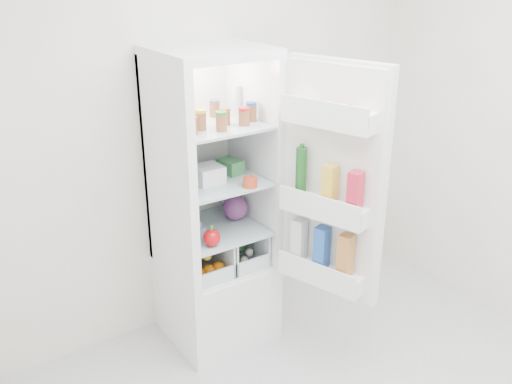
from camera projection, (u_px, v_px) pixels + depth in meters
room_walls at (403, 132)px, 2.26m from camera, size 3.02×3.02×2.61m
refrigerator at (211, 236)px, 3.47m from camera, size 0.60×0.60×1.80m
shelf_low at (216, 228)px, 3.40m from camera, size 0.49×0.53×0.01m
shelf_mid at (214, 180)px, 3.28m from camera, size 0.49×0.53×0.02m
shelf_top at (213, 124)px, 3.15m from camera, size 0.49×0.53×0.02m
crisper_left at (199, 253)px, 3.38m from camera, size 0.23×0.46×0.22m
crisper_right at (234, 242)px, 3.51m from camera, size 0.23×0.46×0.22m
condiment_jars at (216, 118)px, 3.08m from camera, size 0.46×0.34×0.08m
squeeze_bottle at (236, 100)px, 3.30m from camera, size 0.06×0.06×0.16m
tub_white at (208, 174)px, 3.20m from camera, size 0.15×0.15×0.10m
tin_red at (250, 182)px, 3.15m from camera, size 0.10×0.10×0.05m
foil_tray at (202, 177)px, 3.25m from camera, size 0.18×0.15×0.04m
tub_green at (230, 166)px, 3.35m from camera, size 0.13×0.16×0.08m
red_cabbage at (235, 208)px, 3.47m from camera, size 0.15×0.15×0.15m
bell_pepper at (212, 238)px, 3.16m from camera, size 0.10×0.10×0.10m
mushroom_bowl at (194, 232)px, 3.27m from camera, size 0.15×0.15×0.06m
citrus_pile at (203, 259)px, 3.35m from camera, size 0.20×0.24×0.16m
veg_pile at (235, 249)px, 3.53m from camera, size 0.16×0.30×0.10m
fridge_door at (331, 189)px, 3.03m from camera, size 0.33×0.59×1.30m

